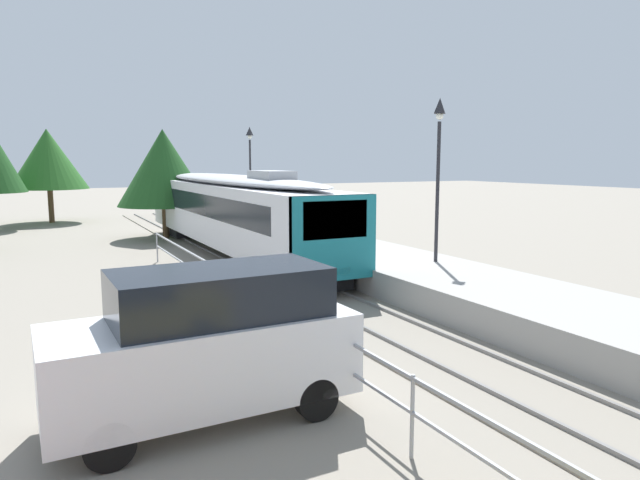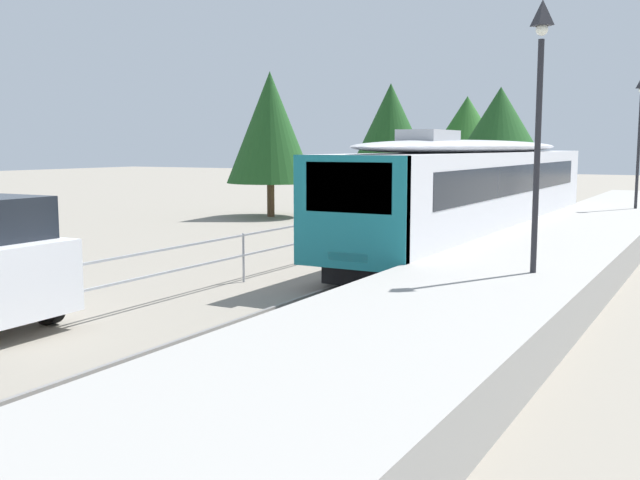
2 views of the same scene
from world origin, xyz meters
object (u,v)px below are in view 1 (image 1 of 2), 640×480
platform_lamp_far_end (250,154)px  parked_van_white (208,343)px  platform_lamp_mid_platform (439,149)px  commuter_train (231,208)px

platform_lamp_far_end → parked_van_white: size_ratio=1.08×
parked_van_white → platform_lamp_mid_platform: bearing=32.8°
commuter_train → platform_lamp_far_end: size_ratio=3.68×
platform_lamp_far_end → parked_van_white: platform_lamp_far_end is taller
commuter_train → platform_lamp_far_end: (4.02, 8.39, 2.48)m
platform_lamp_far_end → parked_van_white: 25.98m
platform_lamp_mid_platform → parked_van_white: (-9.54, -6.16, -3.33)m
commuter_train → platform_lamp_mid_platform: size_ratio=3.68×
platform_lamp_mid_platform → parked_van_white: bearing=-147.2°
platform_lamp_mid_platform → parked_van_white: platform_lamp_mid_platform is taller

